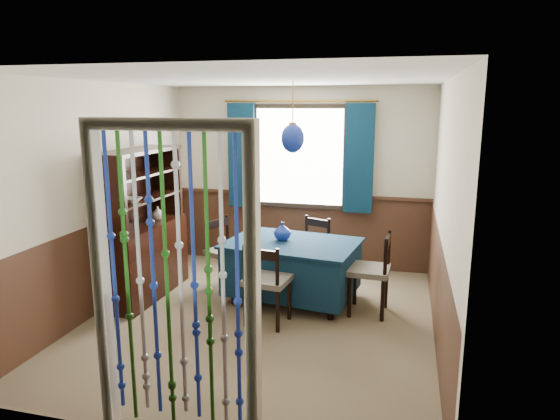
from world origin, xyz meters
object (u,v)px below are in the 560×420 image
(dining_table, at_px, (292,266))
(pendant_lamp, at_px, (293,138))
(chair_near, at_px, (267,281))
(vase_table, at_px, (282,232))
(chair_right, at_px, (372,271))
(bowl_shelf, at_px, (131,200))
(vase_sideboard, at_px, (158,212))
(chair_far, at_px, (311,249))
(chair_left, at_px, (226,252))
(sideboard, at_px, (143,246))

(dining_table, distance_m, pendant_lamp, 1.48)
(chair_near, bearing_deg, vase_table, 98.53)
(chair_near, bearing_deg, chair_right, 35.41)
(bowl_shelf, bearing_deg, vase_sideboard, 90.00)
(dining_table, bearing_deg, pendant_lamp, 111.89)
(chair_far, relative_size, vase_sideboard, 4.77)
(dining_table, bearing_deg, chair_left, 176.53)
(chair_near, distance_m, chair_far, 1.37)
(chair_far, xyz_separation_m, bowl_shelf, (-1.80, -1.22, 0.78))
(vase_table, bearing_deg, chair_far, 68.06)
(chair_left, xyz_separation_m, bowl_shelf, (-0.81, -0.75, 0.76))
(chair_right, bearing_deg, chair_left, 82.84)
(pendant_lamp, xyz_separation_m, bowl_shelf, (-1.69, -0.57, -0.66))
(chair_far, bearing_deg, sideboard, 48.26)
(pendant_lamp, distance_m, bowl_shelf, 1.90)
(pendant_lamp, bearing_deg, vase_table, 154.43)
(dining_table, distance_m, vase_table, 0.42)
(vase_table, bearing_deg, chair_right, -10.99)
(dining_table, relative_size, chair_near, 1.81)
(chair_near, bearing_deg, vase_sideboard, 162.63)
(sideboard, relative_size, vase_table, 9.09)
(chair_left, relative_size, pendant_lamp, 1.15)
(chair_far, height_order, pendant_lamp, pendant_lamp)
(chair_near, xyz_separation_m, sideboard, (-1.64, 0.42, 0.14))
(chair_near, height_order, vase_sideboard, vase_sideboard)
(chair_near, relative_size, chair_right, 0.97)
(chair_right, distance_m, vase_sideboard, 2.66)
(chair_near, bearing_deg, pendant_lamp, 88.10)
(pendant_lamp, bearing_deg, vase_sideboard, 179.75)
(chair_left, bearing_deg, pendant_lamp, 104.30)
(chair_near, xyz_separation_m, vase_sideboard, (-1.58, 0.71, 0.50))
(bowl_shelf, height_order, vase_sideboard, bowl_shelf)
(chair_far, relative_size, chair_right, 0.92)
(chair_left, xyz_separation_m, vase_sideboard, (-0.81, -0.17, 0.49))
(sideboard, height_order, bowl_shelf, sideboard)
(sideboard, height_order, vase_sideboard, sideboard)
(vase_sideboard, bearing_deg, vase_table, 2.03)
(chair_right, xyz_separation_m, pendant_lamp, (-0.92, 0.14, 1.41))
(chair_near, height_order, chair_left, chair_left)
(dining_table, xyz_separation_m, chair_right, (0.92, -0.14, 0.07))
(chair_right, relative_size, vase_table, 4.71)
(sideboard, height_order, vase_table, sideboard)
(chair_near, relative_size, pendant_lamp, 1.15)
(chair_left, bearing_deg, dining_table, 104.30)
(dining_table, relative_size, vase_sideboard, 9.08)
(chair_near, xyz_separation_m, pendant_lamp, (0.11, 0.70, 1.42))
(chair_left, bearing_deg, sideboard, -36.42)
(chair_near, distance_m, sideboard, 1.70)
(chair_far, relative_size, sideboard, 0.48)
(chair_left, height_order, vase_table, vase_table)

